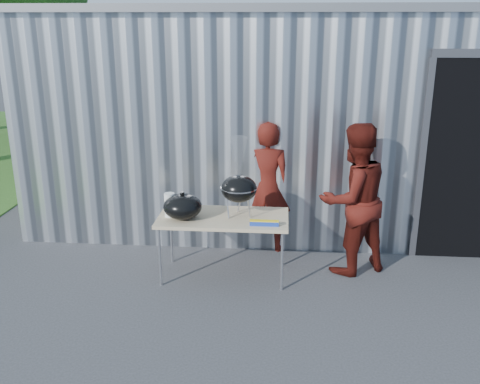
# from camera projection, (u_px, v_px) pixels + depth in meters

# --- Properties ---
(ground) EXTENTS (80.00, 80.00, 0.00)m
(ground) POSITION_uv_depth(u_px,v_px,m) (244.00, 316.00, 5.51)
(ground) COLOR #353537
(building) EXTENTS (8.20, 6.20, 3.10)m
(building) POSITION_uv_depth(u_px,v_px,m) (316.00, 102.00, 9.32)
(building) COLOR silver
(building) RESTS_ON ground
(folding_table) EXTENTS (1.50, 0.75, 0.75)m
(folding_table) POSITION_uv_depth(u_px,v_px,m) (223.00, 220.00, 6.19)
(folding_table) COLOR tan
(folding_table) RESTS_ON ground
(kettle_grill) EXTENTS (0.42, 0.42, 0.93)m
(kettle_grill) POSITION_uv_depth(u_px,v_px,m) (239.00, 181.00, 6.06)
(kettle_grill) COLOR black
(kettle_grill) RESTS_ON folding_table
(grill_lid) EXTENTS (0.44, 0.44, 0.32)m
(grill_lid) POSITION_uv_depth(u_px,v_px,m) (183.00, 207.00, 6.07)
(grill_lid) COLOR black
(grill_lid) RESTS_ON folding_table
(paper_towels) EXTENTS (0.12, 0.12, 0.28)m
(paper_towels) POSITION_uv_depth(u_px,v_px,m) (170.00, 205.00, 6.13)
(paper_towels) COLOR white
(paper_towels) RESTS_ON folding_table
(white_tub) EXTENTS (0.20, 0.15, 0.10)m
(white_tub) POSITION_uv_depth(u_px,v_px,m) (180.00, 205.00, 6.41)
(white_tub) COLOR white
(white_tub) RESTS_ON folding_table
(foil_box) EXTENTS (0.32, 0.05, 0.06)m
(foil_box) POSITION_uv_depth(u_px,v_px,m) (264.00, 223.00, 5.89)
(foil_box) COLOR #1939A4
(foil_box) RESTS_ON folding_table
(person_cook) EXTENTS (0.70, 0.53, 1.72)m
(person_cook) POSITION_uv_depth(u_px,v_px,m) (267.00, 187.00, 6.90)
(person_cook) COLOR #46110C
(person_cook) RESTS_ON ground
(person_bystander) EXTENTS (1.10, 1.02, 1.81)m
(person_bystander) POSITION_uv_depth(u_px,v_px,m) (353.00, 199.00, 6.27)
(person_bystander) COLOR #46110C
(person_bystander) RESTS_ON ground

